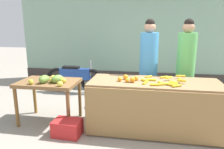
% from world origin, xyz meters
% --- Properties ---
extents(ground_plane, '(24.00, 24.00, 0.00)m').
position_xyz_m(ground_plane, '(0.00, 0.00, 0.00)').
color(ground_plane, gray).
extents(market_wall_back, '(7.45, 0.23, 3.36)m').
position_xyz_m(market_wall_back, '(0.00, 3.00, 1.65)').
color(market_wall_back, '#8CB299').
rests_on(market_wall_back, ground).
extents(fruit_stall_counter, '(2.12, 0.82, 0.85)m').
position_xyz_m(fruit_stall_counter, '(0.34, -0.01, 0.43)').
color(fruit_stall_counter, olive).
rests_on(fruit_stall_counter, ground).
extents(side_table_wooden, '(1.05, 0.70, 0.77)m').
position_xyz_m(side_table_wooden, '(-1.52, 0.00, 0.67)').
color(side_table_wooden, brown).
rests_on(side_table_wooden, ground).
extents(banana_bunch_pile, '(0.74, 0.62, 0.07)m').
position_xyz_m(banana_bunch_pile, '(0.50, -0.06, 0.88)').
color(banana_bunch_pile, yellow).
rests_on(banana_bunch_pile, fruit_stall_counter).
extents(orange_pile, '(0.33, 0.26, 0.09)m').
position_xyz_m(orange_pile, '(-0.08, -0.06, 0.89)').
color(orange_pile, orange).
rests_on(orange_pile, fruit_stall_counter).
extents(mango_papaya_pile, '(0.65, 0.49, 0.14)m').
position_xyz_m(mango_papaya_pile, '(-1.40, -0.10, 0.83)').
color(mango_papaya_pile, gold).
rests_on(mango_papaya_pile, side_table_wooden).
extents(vendor_woman_blue_shirt, '(0.34, 0.34, 1.86)m').
position_xyz_m(vendor_woman_blue_shirt, '(0.23, 0.64, 0.94)').
color(vendor_woman_blue_shirt, '#33333D').
rests_on(vendor_woman_blue_shirt, ground).
extents(vendor_woman_green_shirt, '(0.34, 0.34, 1.86)m').
position_xyz_m(vendor_woman_green_shirt, '(0.92, 0.70, 0.94)').
color(vendor_woman_green_shirt, '#33333D').
rests_on(vendor_woman_green_shirt, ground).
extents(parked_motorcycle, '(1.60, 0.18, 0.88)m').
position_xyz_m(parked_motorcycle, '(-1.65, 1.73, 0.40)').
color(parked_motorcycle, black).
rests_on(parked_motorcycle, ground).
extents(produce_crate, '(0.45, 0.34, 0.26)m').
position_xyz_m(produce_crate, '(-1.02, -0.44, 0.13)').
color(produce_crate, red).
rests_on(produce_crate, ground).
extents(produce_sack, '(0.31, 0.37, 0.46)m').
position_xyz_m(produce_sack, '(-0.75, 0.87, 0.23)').
color(produce_sack, tan).
rests_on(produce_sack, ground).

